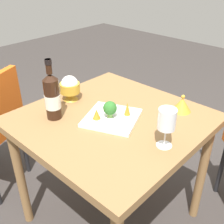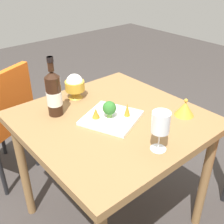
% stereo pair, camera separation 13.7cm
% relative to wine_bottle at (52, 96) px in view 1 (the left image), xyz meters
% --- Properties ---
extents(ground_plane, '(8.00, 8.00, 0.00)m').
position_rel_wine_bottle_xyz_m(ground_plane, '(0.20, -0.21, -0.86)').
color(ground_plane, '#383330').
extents(dining_table, '(0.86, 0.86, 0.74)m').
position_rel_wine_bottle_xyz_m(dining_table, '(0.20, -0.21, -0.21)').
color(dining_table, olive).
rests_on(dining_table, ground_plane).
extents(wine_bottle, '(0.08, 0.08, 0.31)m').
position_rel_wine_bottle_xyz_m(wine_bottle, '(0.00, 0.00, 0.00)').
color(wine_bottle, black).
rests_on(wine_bottle, dining_table).
extents(wine_glass, '(0.08, 0.08, 0.18)m').
position_rel_wine_bottle_xyz_m(wine_glass, '(0.18, -0.54, 0.01)').
color(wine_glass, white).
rests_on(wine_glass, dining_table).
extents(rice_bowl, '(0.11, 0.11, 0.14)m').
position_rel_wine_bottle_xyz_m(rice_bowl, '(0.18, 0.09, -0.04)').
color(rice_bowl, gold).
rests_on(rice_bowl, dining_table).
extents(rice_bowl_lid, '(0.10, 0.10, 0.09)m').
position_rel_wine_bottle_xyz_m(rice_bowl_lid, '(0.49, -0.43, -0.08)').
color(rice_bowl_lid, gold).
rests_on(rice_bowl_lid, dining_table).
extents(serving_plate, '(0.33, 0.33, 0.02)m').
position_rel_wine_bottle_xyz_m(serving_plate, '(0.18, -0.22, -0.11)').
color(serving_plate, white).
rests_on(serving_plate, dining_table).
extents(broccoli_floret, '(0.07, 0.07, 0.09)m').
position_rel_wine_bottle_xyz_m(broccoli_floret, '(0.17, -0.22, -0.05)').
color(broccoli_floret, '#729E4C').
rests_on(broccoli_floret, serving_plate).
extents(carrot_garnish_left, '(0.04, 0.04, 0.05)m').
position_rel_wine_bottle_xyz_m(carrot_garnish_left, '(0.12, -0.18, -0.08)').
color(carrot_garnish_left, orange).
rests_on(carrot_garnish_left, serving_plate).
extents(carrot_garnish_right, '(0.03, 0.03, 0.07)m').
position_rel_wine_bottle_xyz_m(carrot_garnish_right, '(0.25, -0.27, -0.07)').
color(carrot_garnish_right, orange).
rests_on(carrot_garnish_right, serving_plate).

